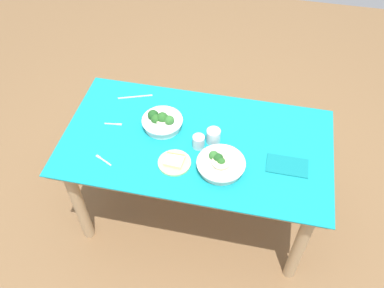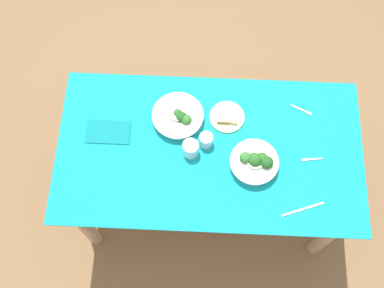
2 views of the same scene
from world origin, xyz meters
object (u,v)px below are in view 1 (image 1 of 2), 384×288
water_glass_center (213,136)px  bread_side_plate (174,162)px  fork_by_near_bowl (114,124)px  napkin_folded_upper (287,166)px  water_glass_side (199,142)px  table_knife_left (135,97)px  broccoli_bowl_far (220,164)px  broccoli_bowl_near (162,121)px  fork_by_far_bowl (103,160)px

water_glass_center → bread_side_plate: bearing=48.2°
fork_by_near_bowl → napkin_folded_upper: (-1.00, 0.10, 0.00)m
water_glass_side → fork_by_near_bowl: bearing=-7.0°
water_glass_center → table_knife_left: size_ratio=0.42×
broccoli_bowl_far → napkin_folded_upper: 0.36m
broccoli_bowl_near → fork_by_near_bowl: (0.28, 0.04, -0.04)m
fork_by_near_bowl → broccoli_bowl_near: bearing=1.4°
water_glass_center → napkin_folded_upper: 0.42m
water_glass_side → napkin_folded_upper: water_glass_side is taller
water_glass_side → fork_by_far_bowl: water_glass_side is taller
water_glass_side → napkin_folded_upper: (-0.49, 0.04, -0.03)m
broccoli_bowl_far → water_glass_side: (0.14, -0.12, 0.01)m
water_glass_center → broccoli_bowl_far: bearing=111.2°
broccoli_bowl_far → water_glass_center: water_glass_center is taller
broccoli_bowl_near → table_knife_left: broccoli_bowl_near is taller
broccoli_bowl_far → water_glass_center: (0.07, -0.17, 0.01)m
water_glass_center → fork_by_near_bowl: (0.58, -0.01, -0.04)m
bread_side_plate → broccoli_bowl_near: bearing=-61.8°
water_glass_center → table_knife_left: bearing=-26.2°
broccoli_bowl_far → fork_by_far_bowl: (0.62, 0.08, -0.03)m
broccoli_bowl_far → fork_by_near_bowl: size_ratio=2.54×
broccoli_bowl_near → napkin_folded_upper: bearing=168.8°
water_glass_center → water_glass_side: water_glass_center is taller
napkin_folded_upper → bread_side_plate: bearing=10.3°
napkin_folded_upper → water_glass_center: bearing=-12.0°
bread_side_plate → fork_by_far_bowl: size_ratio=1.69×
broccoli_bowl_near → water_glass_center: 0.31m
broccoli_bowl_far → table_knife_left: broccoli_bowl_far is taller
bread_side_plate → napkin_folded_upper: size_ratio=0.81×
bread_side_plate → water_glass_side: (-0.10, -0.14, 0.03)m
water_glass_side → fork_by_far_bowl: 0.52m
broccoli_bowl_far → fork_by_near_bowl: 0.68m
broccoli_bowl_near → table_knife_left: bearing=-42.6°
fork_by_far_bowl → table_knife_left: 0.52m
broccoli_bowl_far → broccoli_bowl_near: (0.37, -0.23, 0.01)m
broccoli_bowl_near → water_glass_side: broccoli_bowl_near is taller
broccoli_bowl_near → water_glass_center: bearing=169.9°
broccoli_bowl_far → bread_side_plate: size_ratio=1.45×
water_glass_center → napkin_folded_upper: size_ratio=0.40×
broccoli_bowl_far → fork_by_far_bowl: broccoli_bowl_far is taller
fork_by_far_bowl → broccoli_bowl_near: bearing=-102.6°
broccoli_bowl_far → broccoli_bowl_near: size_ratio=1.10×
broccoli_bowl_near → fork_by_near_bowl: broccoli_bowl_near is taller
napkin_folded_upper → table_knife_left: bearing=-20.3°
broccoli_bowl_near → table_knife_left: size_ratio=1.09×
table_knife_left → napkin_folded_upper: size_ratio=0.97×
broccoli_bowl_far → fork_by_near_bowl: bearing=-15.9°
water_glass_side → fork_by_far_bowl: (0.48, 0.20, -0.04)m
water_glass_center → fork_by_near_bowl: size_ratio=0.88×
table_knife_left → napkin_folded_upper: bearing=-40.2°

